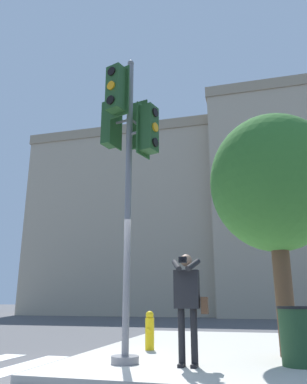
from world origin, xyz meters
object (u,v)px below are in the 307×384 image
(person_photographer, at_px, (188,297))
(trash_bin, at_px, (297,336))
(traffic_signal_pole, at_px, (129,143))
(fire_hydrant, at_px, (150,330))
(street_tree, at_px, (274,183))

(person_photographer, height_order, trash_bin, person_photographer)
(trash_bin, bearing_deg, person_photographer, -164.94)
(traffic_signal_pole, bearing_deg, person_photographer, 0.23)
(person_photographer, relative_size, trash_bin, 1.93)
(person_photographer, xyz_separation_m, fire_hydrant, (-1.11, 1.76, -0.65))
(traffic_signal_pole, height_order, fire_hydrant, traffic_signal_pole)
(street_tree, relative_size, fire_hydrant, 6.13)
(traffic_signal_pole, xyz_separation_m, fire_hydrant, (-0.06, 1.76, -3.47))
(fire_hydrant, bearing_deg, person_photographer, -57.62)
(person_photographer, bearing_deg, traffic_signal_pole, -179.77)
(street_tree, relative_size, trash_bin, 5.27)
(street_tree, distance_m, fire_hydrant, 3.97)
(street_tree, bearing_deg, traffic_signal_pole, -151.65)
(street_tree, bearing_deg, fire_hydrant, 172.98)
(traffic_signal_pole, xyz_separation_m, person_photographer, (1.06, 0.00, -2.82))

